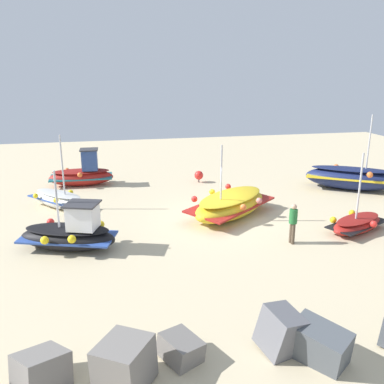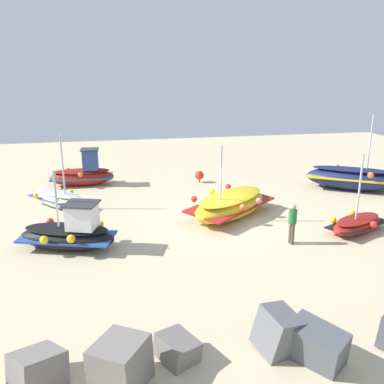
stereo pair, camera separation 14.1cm
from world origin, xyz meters
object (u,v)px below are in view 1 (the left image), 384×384
fishing_boat_1 (70,234)px  person_walking (293,221)px  fishing_boat_2 (231,204)px  fishing_boat_3 (83,174)px  fishing_boat_5 (59,199)px  fishing_boat_4 (357,224)px  mooring_buoy_0 (199,175)px  fishing_boat_0 (351,177)px

fishing_boat_1 → person_walking: fishing_boat_1 is taller
fishing_boat_2 → fishing_boat_3: size_ratio=1.34×
fishing_boat_5 → person_walking: size_ratio=2.29×
fishing_boat_3 → fishing_boat_4: (-11.69, 10.13, -0.33)m
person_walking → mooring_buoy_0: (1.48, -9.90, -0.50)m
fishing_boat_0 → fishing_boat_2: fishing_boat_0 is taller
fishing_boat_0 → person_walking: size_ratio=3.34×
fishing_boat_1 → fishing_boat_2: 7.50m
fishing_boat_0 → mooring_buoy_0: fishing_boat_0 is taller
fishing_boat_2 → fishing_boat_5: (8.03, -3.08, -0.14)m
person_walking → fishing_boat_3: bearing=-57.7°
mooring_buoy_0 → fishing_boat_1: bearing=50.5°
fishing_boat_1 → person_walking: 8.65m
fishing_boat_3 → mooring_buoy_0: size_ratio=5.29×
fishing_boat_3 → fishing_boat_2: bearing=-43.6°
fishing_boat_0 → fishing_boat_1: bearing=51.3°
fishing_boat_0 → person_walking: bearing=76.5°
fishing_boat_2 → fishing_boat_1: bearing=159.1°
fishing_boat_3 → person_walking: fishing_boat_3 is taller
fishing_boat_3 → fishing_boat_5: bearing=-102.4°
fishing_boat_2 → fishing_boat_4: bearing=-71.4°
person_walking → fishing_boat_2: bearing=-74.4°
fishing_boat_2 → fishing_boat_3: bearing=95.8°
fishing_boat_0 → fishing_boat_3: fishing_boat_0 is taller
fishing_boat_3 → mooring_buoy_0: (-6.93, 0.83, -0.23)m
fishing_boat_0 → person_walking: (6.77, 6.56, 0.24)m
fishing_boat_3 → fishing_boat_5: (1.03, 4.04, -0.25)m
fishing_boat_4 → fishing_boat_2: bearing=122.1°
fishing_boat_4 → mooring_buoy_0: bearing=91.8°
mooring_buoy_0 → fishing_boat_3: bearing=-6.8°
fishing_boat_1 → person_walking: (-8.55, 1.32, 0.32)m
fishing_boat_0 → fishing_boat_2: (8.17, 2.96, -0.13)m
fishing_boat_3 → mooring_buoy_0: fishing_boat_3 is taller
fishing_boat_0 → fishing_boat_4: (3.49, 5.96, -0.35)m
fishing_boat_1 → fishing_boat_4: (-11.82, 0.72, -0.27)m
fishing_boat_4 → fishing_boat_5: bearing=129.2°
fishing_boat_0 → fishing_boat_4: size_ratio=1.60×
person_walking → fishing_boat_1: bearing=-14.5°
fishing_boat_0 → fishing_boat_4: bearing=92.1°
fishing_boat_0 → mooring_buoy_0: size_ratio=7.62×
fishing_boat_2 → mooring_buoy_0: bearing=52.0°
fishing_boat_2 → person_walking: 3.88m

